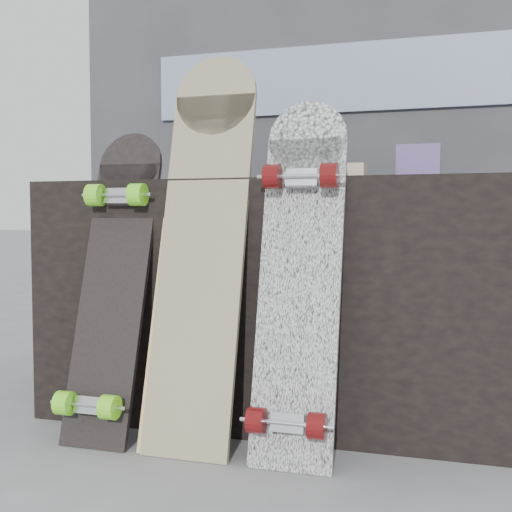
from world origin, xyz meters
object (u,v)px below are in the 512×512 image
(skateboard_dark, at_px, (113,278))
(longboard_celtic, at_px, (204,234))
(longboard_cascadia, at_px, (299,272))
(longboard_geisha, at_px, (202,242))
(vendor_table, at_px, (285,299))

(skateboard_dark, bearing_deg, longboard_celtic, 5.54)
(longboard_celtic, height_order, longboard_cascadia, longboard_celtic)
(longboard_geisha, bearing_deg, vendor_table, 59.63)
(vendor_table, bearing_deg, longboard_celtic, -116.71)
(longboard_celtic, bearing_deg, vendor_table, 63.29)
(vendor_table, relative_size, longboard_cascadia, 1.56)
(longboard_cascadia, bearing_deg, longboard_geisha, 167.59)
(longboard_geisha, height_order, skateboard_dark, longboard_geisha)
(longboard_geisha, height_order, longboard_celtic, longboard_celtic)
(vendor_table, relative_size, skateboard_dark, 1.67)
(longboard_celtic, relative_size, skateboard_dark, 1.24)
(skateboard_dark, bearing_deg, longboard_geisha, 10.00)
(vendor_table, height_order, longboard_cascadia, longboard_cascadia)
(longboard_geisha, bearing_deg, longboard_celtic, -52.31)
(longboard_cascadia, height_order, skateboard_dark, longboard_cascadia)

